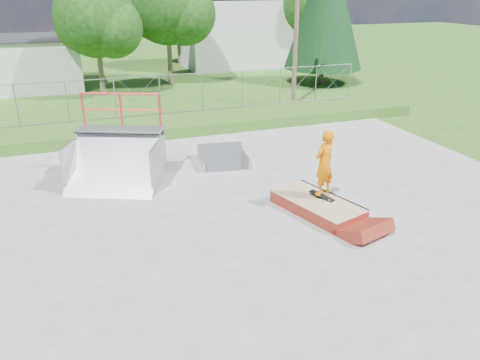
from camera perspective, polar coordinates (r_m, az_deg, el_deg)
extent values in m
plane|color=#2F5F1B|center=(12.77, -0.31, -5.45)|extent=(120.00, 120.00, 0.00)
cube|color=gray|center=(12.76, -0.31, -5.37)|extent=(20.00, 16.00, 0.04)
cube|color=#2F5F1B|center=(21.26, -9.01, 6.61)|extent=(24.00, 3.00, 0.50)
cube|color=maroon|center=(13.53, 9.38, -3.21)|extent=(1.98, 2.91, 0.37)
cube|color=tan|center=(13.44, 9.43, -2.45)|extent=(2.01, 2.93, 0.03)
cube|color=black|center=(13.58, 9.96, -1.96)|extent=(0.57, 0.80, 0.13)
imported|color=orange|center=(13.22, 10.23, 1.76)|extent=(0.81, 0.68, 1.88)
cube|color=beige|center=(38.94, -0.74, 17.43)|extent=(8.00, 6.00, 5.00)
cylinder|color=brown|center=(25.36, 6.87, 17.91)|extent=(0.24, 0.24, 8.00)
cylinder|color=brown|center=(29.07, -16.54, 12.23)|extent=(0.30, 0.30, 2.45)
sphere|color=#10340E|center=(28.72, -17.28, 18.47)|extent=(4.48, 4.48, 4.48)
sphere|color=#10340E|center=(28.26, -15.29, 17.48)|extent=(3.36, 3.36, 3.36)
cylinder|color=brown|center=(31.59, -8.52, 13.98)|extent=(0.30, 0.30, 2.80)
sphere|color=#10340E|center=(31.27, -8.92, 20.58)|extent=(5.12, 5.12, 5.12)
sphere|color=#10340E|center=(30.88, -6.75, 19.47)|extent=(3.84, 3.84, 3.84)
cylinder|color=brown|center=(39.20, 7.46, 15.54)|extent=(0.30, 0.30, 2.62)
sphere|color=#10340E|center=(38.94, 7.73, 20.52)|extent=(4.80, 4.80, 4.80)
sphere|color=#10340E|center=(38.86, 9.36, 19.55)|extent=(3.60, 3.60, 3.60)
cylinder|color=brown|center=(39.91, -7.34, 15.29)|extent=(0.30, 0.30, 2.10)
sphere|color=#10340E|center=(39.67, -7.55, 19.20)|extent=(3.84, 3.84, 3.84)
sphere|color=#10340E|center=(39.40, -6.27, 18.53)|extent=(2.88, 2.88, 2.88)
cylinder|color=brown|center=(32.27, 9.90, 12.63)|extent=(0.28, 0.28, 1.20)
cone|color=black|center=(31.82, 10.46, 20.53)|extent=(5.04, 5.04, 8.10)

